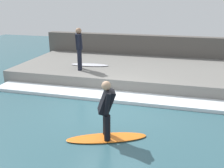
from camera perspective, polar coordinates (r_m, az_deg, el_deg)
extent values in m
plane|color=#335B66|center=(8.22, -0.67, -5.43)|extent=(28.00, 28.00, 0.00)
cube|color=slate|center=(11.46, 4.21, 2.82)|extent=(4.40, 9.65, 0.50)
cube|color=#544F49|center=(13.70, 6.23, 7.48)|extent=(0.50, 10.13, 1.50)
cube|color=silver|center=(9.05, 0.94, -2.76)|extent=(0.93, 9.17, 0.11)
ellipsoid|color=orange|center=(6.58, -1.17, -11.62)|extent=(1.20, 2.02, 0.06)
cylinder|color=black|center=(6.28, -1.05, -9.52)|extent=(0.15, 0.15, 0.64)
cylinder|color=black|center=(6.54, -1.32, -8.33)|extent=(0.15, 0.15, 0.64)
cube|color=black|center=(6.15, -1.23, -3.84)|extent=(0.50, 0.52, 0.62)
sphere|color=tan|center=(6.02, -1.25, -0.38)|extent=(0.22, 0.22, 0.22)
cylinder|color=black|center=(5.94, -1.01, -4.32)|extent=(0.11, 0.19, 0.53)
cylinder|color=black|center=(6.34, -1.43, -2.81)|extent=(0.11, 0.19, 0.53)
cylinder|color=black|center=(10.89, -7.01, 5.55)|extent=(0.16, 0.16, 0.84)
cylinder|color=black|center=(10.59, -7.10, 5.18)|extent=(0.16, 0.16, 0.84)
cube|color=black|center=(10.60, -7.21, 9.20)|extent=(0.46, 0.38, 0.63)
sphere|color=#A87A5B|center=(10.55, -7.30, 11.41)|extent=(0.23, 0.23, 0.23)
cylinder|color=black|center=(10.82, -7.15, 9.58)|extent=(0.12, 0.13, 0.54)
cylinder|color=black|center=(10.37, -7.29, 9.19)|extent=(0.12, 0.13, 0.54)
ellipsoid|color=silver|center=(11.41, -4.87, 4.20)|extent=(0.63, 1.69, 0.06)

